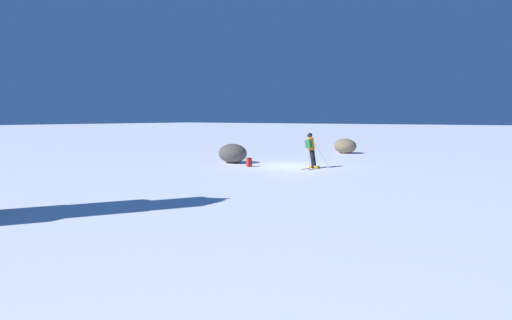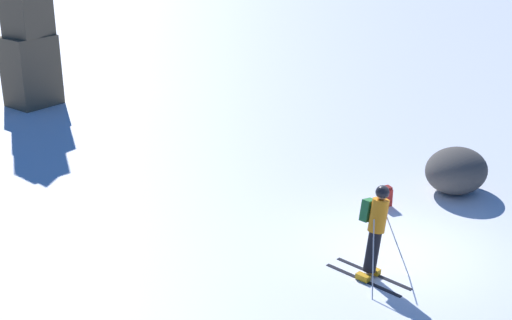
% 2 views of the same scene
% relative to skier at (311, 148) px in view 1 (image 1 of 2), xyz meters
% --- Properties ---
extents(ground_plane, '(300.00, 300.00, 0.00)m').
position_rel_skier_xyz_m(ground_plane, '(1.29, -0.01, -1.08)').
color(ground_plane, white).
extents(skier, '(1.28, 1.84, 1.93)m').
position_rel_skier_xyz_m(skier, '(0.00, 0.00, 0.00)').
color(skier, black).
rests_on(skier, ground).
extents(spare_backpack, '(0.37, 0.34, 0.50)m').
position_rel_skier_xyz_m(spare_backpack, '(3.10, 1.42, -0.84)').
color(spare_backpack, '#AD231E').
rests_on(spare_backpack, ground).
extents(exposed_boulder_0, '(1.78, 1.52, 1.16)m').
position_rel_skier_xyz_m(exposed_boulder_0, '(4.99, 0.43, -0.50)').
color(exposed_boulder_0, '#4C4742').
rests_on(exposed_boulder_0, ground).
extents(exposed_boulder_1, '(1.73, 1.47, 1.12)m').
position_rel_skier_xyz_m(exposed_boulder_1, '(1.84, -9.61, -0.52)').
color(exposed_boulder_1, '#7A664C').
rests_on(exposed_boulder_1, ground).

